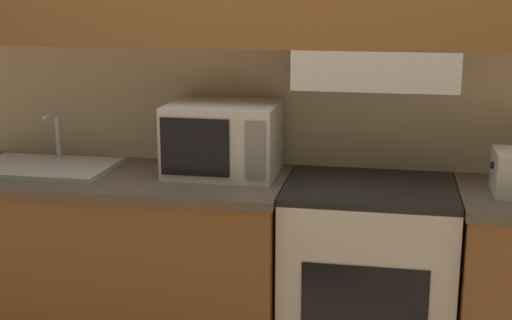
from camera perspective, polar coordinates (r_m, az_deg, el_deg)
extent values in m
cube|color=beige|center=(3.25, 1.07, 6.32)|extent=(5.12, 0.05, 2.55)
cube|color=silver|center=(3.01, 9.54, 7.27)|extent=(0.66, 0.34, 0.16)
cube|color=brown|center=(3.32, -10.78, -8.89)|extent=(1.47, 0.61, 0.86)
cube|color=brown|center=(3.18, -11.13, -1.39)|extent=(1.49, 0.63, 0.04)
cube|color=silver|center=(3.13, 8.81, -10.19)|extent=(0.70, 0.57, 0.87)
cube|color=black|center=(2.98, 9.12, -2.25)|extent=(0.70, 0.57, 0.03)
cube|color=black|center=(2.84, 8.63, -11.27)|extent=(0.49, 0.01, 0.30)
cylinder|color=black|center=(2.87, 5.92, -2.50)|extent=(0.10, 0.10, 0.01)
cylinder|color=black|center=(2.86, 12.19, -2.78)|extent=(0.10, 0.10, 0.01)
cylinder|color=black|center=(3.09, 6.29, -1.36)|extent=(0.10, 0.10, 0.01)
cylinder|color=black|center=(3.08, 12.11, -1.62)|extent=(0.10, 0.10, 0.01)
cube|color=silver|center=(3.08, -2.63, 1.70)|extent=(0.47, 0.37, 0.31)
cube|color=black|center=(2.92, -4.93, 1.01)|extent=(0.29, 0.01, 0.24)
cube|color=gray|center=(2.86, -0.04, 0.80)|extent=(0.08, 0.01, 0.24)
cube|color=black|center=(2.94, 18.38, -0.39)|extent=(0.01, 0.02, 0.02)
cube|color=black|center=(2.94, 19.50, 0.64)|extent=(0.04, 0.15, 0.01)
cube|color=#B7BABF|center=(3.31, -16.56, -0.57)|extent=(0.60, 0.39, 0.02)
cube|color=#4C4F54|center=(3.29, -16.72, -0.59)|extent=(0.51, 0.30, 0.01)
cylinder|color=#B7BABF|center=(3.41, -15.56, 1.90)|extent=(0.02, 0.02, 0.21)
cylinder|color=#B7BABF|center=(3.34, -16.12, 3.42)|extent=(0.02, 0.12, 0.02)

